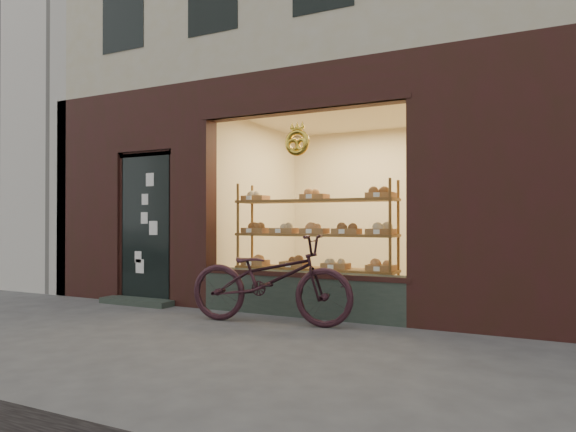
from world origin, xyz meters
The scene contains 4 objects.
ground centered at (0.00, 0.00, 0.00)m, with size 90.00×90.00×0.00m, color #3D3D3D.
neighbor_left centered at (-9.60, 5.50, 4.50)m, with size 12.00×7.00×9.00m, color #B0ADA4.
display_shelf centered at (0.45, 2.55, 0.85)m, with size 2.20×0.45×1.70m.
bicycle centered at (0.33, 1.53, 0.52)m, with size 0.68×1.96×1.03m, color black.
Camera 1 is at (3.16, -3.67, 1.18)m, focal length 32.00 mm.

